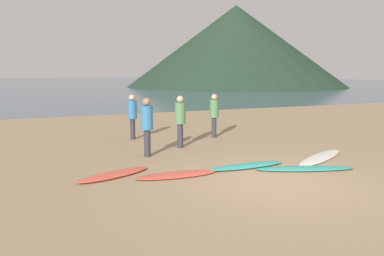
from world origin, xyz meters
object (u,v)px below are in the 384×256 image
object	(u,v)px
person_0	(132,113)
person_3	(180,117)
surfboard_2	(247,166)
surfboard_4	(320,157)
surfboard_3	(305,168)
surfboard_1	(177,175)
person_2	(147,122)
surfboard_0	(114,174)
person_1	(214,112)

from	to	relation	value
person_0	person_3	size ratio (longest dim) A/B	0.96
surfboard_2	surfboard_4	distance (m)	2.43
surfboard_3	person_3	world-z (taller)	person_3
surfboard_3	surfboard_4	xyz separation A→B (m)	(1.21, 0.83, -0.00)
surfboard_1	surfboard_2	bearing A→B (deg)	3.98
person_2	person_3	size ratio (longest dim) A/B	1.02
surfboard_4	person_2	distance (m)	5.02
surfboard_2	person_0	xyz separation A→B (m)	(-1.71, 5.10, 0.90)
surfboard_1	surfboard_2	size ratio (longest dim) A/B	0.93
person_0	person_2	size ratio (longest dim) A/B	0.95
surfboard_0	surfboard_2	bearing A→B (deg)	-31.55
surfboard_2	surfboard_4	world-z (taller)	surfboard_2
person_1	person_0	bearing A→B (deg)	-93.78
surfboard_1	person_3	bearing A→B (deg)	69.75
person_1	person_2	distance (m)	3.81
surfboard_4	person_0	bearing A→B (deg)	100.98
surfboard_3	surfboard_4	distance (m)	1.47
person_2	surfboard_2	bearing A→B (deg)	19.29
person_1	person_2	world-z (taller)	person_2
surfboard_3	person_3	bearing A→B (deg)	135.46
surfboard_2	person_3	size ratio (longest dim) A/B	1.28
surfboard_2	person_3	distance (m)	3.26
surfboard_0	person_0	size ratio (longest dim) A/B	1.20
surfboard_2	person_2	size ratio (longest dim) A/B	1.26
surfboard_0	surfboard_3	size ratio (longest dim) A/B	0.77
surfboard_4	surfboard_3	bearing A→B (deg)	-173.88
surfboard_2	person_1	world-z (taller)	person_1
person_2	person_3	distance (m)	1.58
surfboard_3	person_3	xyz separation A→B (m)	(-1.89, 3.81, 0.95)
surfboard_0	surfboard_2	size ratio (longest dim) A/B	0.90
surfboard_1	person_1	xyz separation A→B (m)	(3.11, 4.39, 0.91)
surfboard_2	surfboard_4	bearing A→B (deg)	0.45
surfboard_2	person_1	size ratio (longest dim) A/B	1.33
surfboard_1	person_1	distance (m)	5.45
surfboard_4	person_2	size ratio (longest dim) A/B	1.58
surfboard_0	person_3	world-z (taller)	person_3
surfboard_4	surfboard_1	bearing A→B (deg)	153.22
surfboard_3	person_2	bearing A→B (deg)	156.42
person_0	person_2	bearing A→B (deg)	91.26
surfboard_3	surfboard_2	bearing A→B (deg)	166.95
person_3	surfboard_4	bearing A→B (deg)	19.68
person_0	person_1	world-z (taller)	person_0
surfboard_0	person_2	size ratio (longest dim) A/B	1.13
surfboard_4	person_1	distance (m)	4.54
surfboard_2	surfboard_3	bearing A→B (deg)	-33.27
surfboard_2	person_2	xyz separation A→B (m)	(-2.01, 2.21, 0.95)
person_0	surfboard_3	bearing A→B (deg)	123.61
surfboard_1	surfboard_2	distance (m)	1.96
surfboard_1	person_3	distance (m)	3.49
surfboard_0	surfboard_4	xyz separation A→B (m)	(5.75, -0.44, -0.01)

